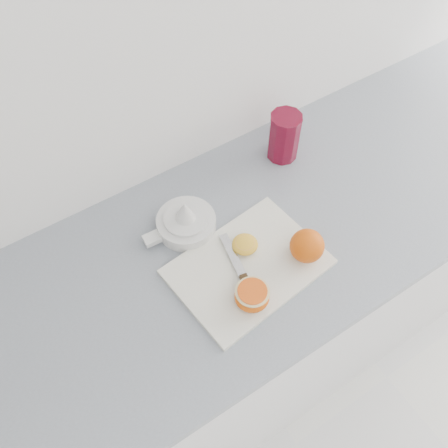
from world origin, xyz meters
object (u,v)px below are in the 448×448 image
counter (245,311)px  citrus_juicer (185,222)px  red_tumbler (284,138)px  cutting_board (248,267)px  half_orange (252,296)px

counter → citrus_juicer: size_ratio=13.88×
red_tumbler → citrus_juicer: bearing=-168.6°
cutting_board → half_orange: size_ratio=4.44×
counter → red_tumbler: bearing=37.8°
counter → cutting_board: bearing=-129.7°
cutting_board → red_tumbler: red_tumbler is taller
red_tumbler → cutting_board: bearing=-139.0°
half_orange → citrus_juicer: bearing=94.0°
half_orange → citrus_juicer: size_ratio=0.42×
half_orange → citrus_juicer: citrus_juicer is taller
cutting_board → half_orange: bearing=-119.7°
half_orange → red_tumbler: 0.48m
half_orange → red_tumbler: bearing=44.7°
citrus_juicer → red_tumbler: size_ratio=1.33×
counter → red_tumbler: 0.58m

